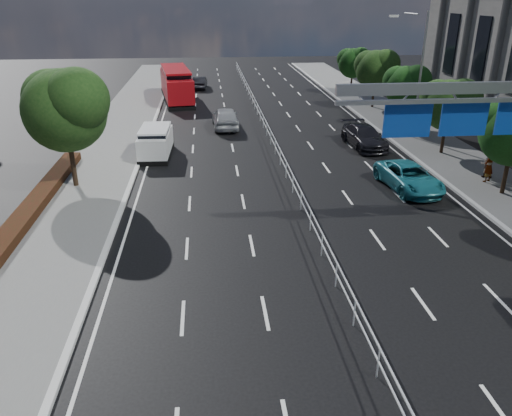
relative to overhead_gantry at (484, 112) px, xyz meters
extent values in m
cube|color=silver|center=(-6.74, 12.45, -4.61)|extent=(0.05, 85.00, 0.05)
cube|color=silver|center=(-6.74, 12.45, -5.06)|extent=(0.05, 85.00, 0.05)
cube|color=gray|center=(-1.14, -0.05, 0.99)|extent=(10.20, 0.25, 0.45)
cube|color=gray|center=(-1.14, -0.05, 0.49)|extent=(10.20, 0.18, 0.18)
cube|color=#0E3A9C|center=(-0.74, 0.13, -0.31)|extent=(2.00, 0.08, 1.40)
cube|color=white|center=(-0.74, 0.18, -0.31)|extent=(1.80, 0.02, 1.20)
cube|color=#0E3A9C|center=(-3.14, 0.13, -0.31)|extent=(2.00, 0.08, 1.40)
cube|color=white|center=(-3.14, 0.18, -0.31)|extent=(1.80, 0.02, 1.20)
cylinder|color=gray|center=(4.06, 15.95, -1.11)|extent=(0.16, 0.16, 9.00)
cylinder|color=gray|center=(2.86, 15.95, 3.19)|extent=(0.10, 2.40, 0.10)
cube|color=silver|center=(1.66, 15.95, 3.04)|extent=(0.60, 0.25, 0.15)
cylinder|color=black|center=(-18.74, 7.95, -3.86)|extent=(0.28, 0.28, 3.50)
sphere|color=#163611|center=(-18.74, 7.95, -1.27)|extent=(4.40, 4.40, 4.40)
sphere|color=#163611|center=(-17.86, 7.29, -0.57)|extent=(3.30, 3.30, 3.30)
sphere|color=#163611|center=(-19.51, 8.61, -0.71)|extent=(3.08, 3.08, 3.08)
cylinder|color=black|center=(4.46, 4.45, -4.21)|extent=(0.22, 0.22, 2.80)
sphere|color=black|center=(3.85, 4.97, -1.69)|extent=(2.45, 2.45, 2.45)
cylinder|color=black|center=(4.46, 11.95, -4.26)|extent=(0.22, 0.22, 2.70)
sphere|color=#163611|center=(4.46, 11.95, -2.26)|extent=(3.30, 3.30, 3.30)
sphere|color=#163611|center=(5.12, 11.45, -1.72)|extent=(2.48, 2.48, 2.47)
sphere|color=#163611|center=(3.88, 12.44, -1.83)|extent=(2.31, 2.31, 2.31)
cylinder|color=black|center=(4.46, 19.45, -4.28)|extent=(0.21, 0.21, 2.65)
sphere|color=black|center=(4.46, 19.45, -2.32)|extent=(3.20, 3.20, 3.20)
sphere|color=black|center=(5.10, 18.97, -1.79)|extent=(2.40, 2.40, 2.40)
sphere|color=black|center=(3.90, 19.93, -1.90)|extent=(2.24, 2.24, 2.24)
cylinder|color=black|center=(4.46, 26.95, -4.18)|extent=(0.23, 0.23, 2.85)
sphere|color=#163611|center=(4.46, 26.95, -2.07)|extent=(3.60, 3.60, 3.60)
sphere|color=#163611|center=(5.18, 26.41, -1.50)|extent=(2.70, 2.70, 2.70)
sphere|color=#163611|center=(3.83, 27.49, -1.62)|extent=(2.52, 2.52, 2.52)
cylinder|color=black|center=(4.46, 34.45, -4.31)|extent=(0.21, 0.21, 2.60)
sphere|color=black|center=(4.46, 34.45, -2.38)|extent=(3.10, 3.10, 3.10)
sphere|color=black|center=(5.08, 33.98, -1.86)|extent=(2.32, 2.33, 2.32)
sphere|color=black|center=(3.92, 34.91, -1.97)|extent=(2.17, 2.17, 2.17)
cube|color=black|center=(-14.73, 13.51, -5.45)|extent=(2.10, 4.57, 0.32)
cube|color=white|center=(-14.73, 13.51, -4.67)|extent=(2.06, 4.48, 1.33)
cube|color=black|center=(-14.73, 13.51, -4.00)|extent=(1.87, 3.24, 0.59)
cube|color=white|center=(-14.73, 13.51, -3.71)|extent=(1.95, 3.50, 0.12)
cylinder|color=black|center=(-15.58, 12.08, -5.28)|extent=(0.30, 0.67, 0.66)
cylinder|color=black|center=(-13.99, 12.03, -5.28)|extent=(0.30, 0.67, 0.66)
cylinder|color=black|center=(-15.48, 14.99, -5.28)|extent=(0.30, 0.67, 0.66)
cylinder|color=black|center=(-13.88, 14.93, -5.28)|extent=(0.30, 0.67, 0.66)
cube|color=black|center=(-14.24, 32.77, -5.45)|extent=(3.98, 10.98, 0.32)
cube|color=maroon|center=(-14.24, 32.77, -4.07)|extent=(3.90, 10.76, 2.18)
cube|color=black|center=(-14.24, 32.77, -2.98)|extent=(3.30, 7.82, 0.96)
cube|color=maroon|center=(-14.24, 32.77, -2.50)|extent=(3.49, 8.46, 0.19)
cylinder|color=black|center=(-14.82, 29.18, -5.28)|extent=(0.37, 0.69, 0.66)
cylinder|color=black|center=(-12.73, 29.47, -5.28)|extent=(0.37, 0.69, 0.66)
cylinder|color=black|center=(-15.75, 36.07, -5.28)|extent=(0.37, 0.69, 0.66)
cylinder|color=black|center=(-13.66, 36.35, -5.28)|extent=(0.37, 0.69, 0.66)
imported|color=#989A9E|center=(-9.78, 20.71, -4.76)|extent=(2.15, 5.02, 1.69)
imported|color=black|center=(-11.92, 39.39, -4.94)|extent=(1.72, 4.14, 1.33)
imported|color=#1B6B79|center=(-0.24, 5.88, -4.91)|extent=(2.84, 5.23, 1.39)
imported|color=black|center=(-0.24, 14.27, -4.86)|extent=(2.50, 5.29, 1.49)
imported|color=gray|center=(4.54, 6.22, -4.55)|extent=(0.80, 0.72, 1.83)
imported|color=gray|center=(4.85, 6.94, -4.69)|extent=(0.95, 0.88, 1.55)
camera|label=1|loc=(-11.26, -19.20, 4.43)|focal=35.00mm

